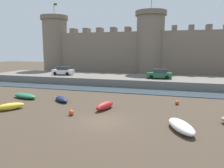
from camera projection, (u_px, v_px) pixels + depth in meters
name	position (u px, v px, depth m)	size (l,w,h in m)	color
ground_plane	(102.00, 121.00, 18.80)	(160.00, 160.00, 0.00)	#423528
water_channel	(134.00, 91.00, 32.55)	(80.00, 4.50, 0.10)	#3D4C56
quay_road	(142.00, 80.00, 39.31)	(59.65, 10.00, 1.29)	#666059
castle	(150.00, 49.00, 48.57)	(54.41, 6.76, 17.42)	#7A6B5B
rowboat_midflat_left	(10.00, 106.00, 22.36)	(2.36, 2.85, 0.70)	yellow
rowboat_midflat_right	(181.00, 126.00, 16.56)	(2.68, 3.81, 0.72)	silver
rowboat_foreground_right	(105.00, 106.00, 22.49)	(1.60, 3.01, 0.79)	red
rowboat_midflat_centre	(61.00, 99.00, 26.00)	(2.96, 2.77, 0.58)	#141E3D
rowboat_foreground_left	(25.00, 96.00, 27.72)	(3.98, 2.31, 0.62)	#1E6B47
mooring_buoy_mid_mud	(71.00, 113.00, 20.55)	(0.51, 0.51, 0.51)	#E04C1E
mooring_buoy_off_centre	(177.00, 103.00, 24.50)	(0.46, 0.46, 0.46)	#E04C1E
car_quay_centre_east	(63.00, 71.00, 42.26)	(4.17, 2.02, 1.62)	silver
car_quay_east	(160.00, 74.00, 36.87)	(4.17, 2.02, 1.62)	#1E6638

